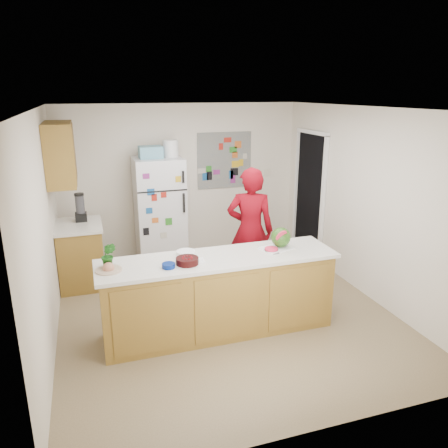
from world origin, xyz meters
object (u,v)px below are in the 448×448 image
object	(u,v)px
refrigerator	(160,211)
watermelon	(281,237)
person	(250,231)
cherry_bowl	(187,261)

from	to	relation	value
refrigerator	watermelon	distance (m)	2.54
refrigerator	person	xyz separation A→B (m)	(0.98, -1.45, 0.02)
watermelon	person	bearing A→B (deg)	93.42
person	watermelon	bearing A→B (deg)	115.57
refrigerator	person	bearing A→B (deg)	-55.89
refrigerator	watermelon	world-z (taller)	refrigerator
person	watermelon	world-z (taller)	person
refrigerator	cherry_bowl	world-z (taller)	refrigerator
refrigerator	person	world-z (taller)	person
refrigerator	cherry_bowl	size ratio (longest dim) A/B	6.97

